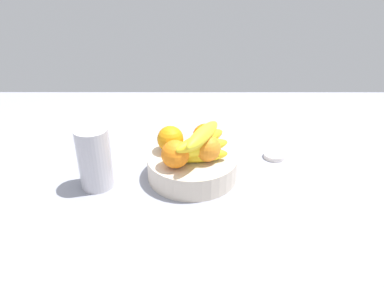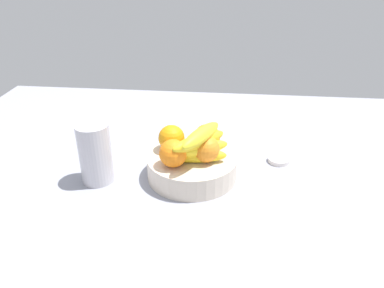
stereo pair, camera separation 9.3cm
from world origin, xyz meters
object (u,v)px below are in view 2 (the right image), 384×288
Objects in this scene: orange_center at (206,149)px; jar_lid at (279,160)px; banana_bunch at (198,145)px; orange_back_left at (207,137)px; fruit_bowl at (192,166)px; orange_front_left at (172,138)px; thermos_tumbler at (95,153)px; orange_front_right at (173,153)px.

orange_center is 26.94cm from jar_lid.
orange_back_left is at bearing -102.89° from banana_bunch.
jar_lid is at bearing -150.17° from banana_bunch.
orange_front_left reaches higher than fruit_bowl.
thermos_tumbler is at bearing 16.48° from jar_lid.
thermos_tumbler is at bearing -1.64° from orange_front_right.
orange_front_left is at bearing -37.36° from banana_bunch.
orange_front_right is 0.44× the size of thermos_tumbler.
orange_front_left is at bearing 8.65° from orange_back_left.
orange_front_right is 1.00× the size of orange_center.
orange_front_left is at bearing -28.54° from fruit_bowl.
banana_bunch is at bearing -176.41° from thermos_tumbler.
jar_lid is at bearing -157.46° from fruit_bowl.
thermos_tumbler reaches higher than jar_lid.
orange_front_left is 0.44× the size of thermos_tumbler.
orange_front_right is at bearing 50.89° from orange_back_left.
orange_front_left is 0.42× the size of banana_bunch.
orange_center is at bearing 30.20° from jar_lid.
banana_bunch is 2.73× the size of jar_lid.
orange_center is at bearing -158.54° from orange_front_right.
fruit_bowl is at bearing 22.54° from jar_lid.
orange_front_right is at bearing 21.46° from orange_center.
orange_center is 30.44cm from thermos_tumbler.
fruit_bowl is 3.37× the size of orange_back_left.
orange_back_left is at bearing -171.35° from orange_front_left.
orange_front_left is 8.88cm from orange_front_right.
thermos_tumbler reaches higher than orange_front_right.
orange_back_left is 0.44× the size of thermos_tumbler.
fruit_bowl is at bearing -25.85° from orange_center.
thermos_tumbler is (28.26, 1.77, -3.14)cm from banana_bunch.
fruit_bowl is 3.37× the size of orange_front_left.
orange_center is at bearing 91.76° from orange_back_left.
orange_front_left is 10.19cm from orange_back_left.
orange_back_left reaches higher than jar_lid.
jar_lid is at bearing -165.27° from orange_back_left.
orange_back_left is 8.20cm from banana_bunch.
orange_center is at bearing 154.15° from fruit_bowl.
fruit_bowl is at bearing 151.46° from orange_front_left.
thermos_tumbler reaches higher than orange_front_left.
thermos_tumbler is at bearing 3.59° from banana_bunch.
orange_back_left is (0.21, -6.89, 0.00)cm from orange_center.
orange_front_right is 21.80cm from thermos_tumbler.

